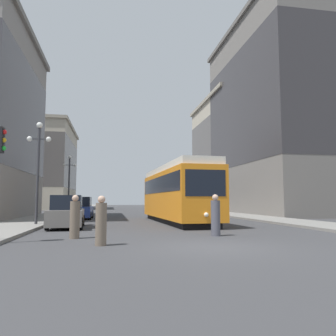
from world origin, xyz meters
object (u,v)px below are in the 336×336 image
(pedestrian_crossing_near, at_px, (216,216))
(pedestrian_crossing_far, at_px, (101,222))
(parked_car_left_near, at_px, (67,213))
(streetcar, at_px, (176,192))
(parked_car_left_mid, at_px, (81,209))
(lamp_post_left_far, at_px, (69,176))
(lamp_post_left_near, at_px, (38,157))
(transit_bus, at_px, (183,197))
(pedestrian_on_sidewalk, at_px, (75,218))

(pedestrian_crossing_near, height_order, pedestrian_crossing_far, pedestrian_crossing_near)
(parked_car_left_near, bearing_deg, streetcar, 23.58)
(pedestrian_crossing_far, bearing_deg, parked_car_left_mid, 161.31)
(pedestrian_crossing_far, bearing_deg, streetcar, 130.79)
(pedestrian_crossing_near, xyz_separation_m, pedestrian_crossing_far, (-4.83, -2.28, -0.05))
(streetcar, relative_size, lamp_post_left_far, 2.09)
(parked_car_left_near, relative_size, parked_car_left_mid, 1.05)
(lamp_post_left_far, bearing_deg, parked_car_left_near, -83.46)
(parked_car_left_near, relative_size, pedestrian_crossing_far, 2.66)
(parked_car_left_near, bearing_deg, lamp_post_left_near, 142.32)
(streetcar, distance_m, parked_car_left_mid, 9.11)
(streetcar, xyz_separation_m, pedestrian_crossing_far, (-4.87, -11.24, -1.31))
(parked_car_left_mid, distance_m, lamp_post_left_near, 8.70)
(streetcar, bearing_deg, transit_bus, 73.14)
(parked_car_left_mid, relative_size, lamp_post_left_near, 0.71)
(parked_car_left_near, height_order, pedestrian_crossing_far, parked_car_left_near)
(parked_car_left_near, distance_m, lamp_post_left_near, 4.01)
(parked_car_left_near, relative_size, lamp_post_left_far, 0.74)
(lamp_post_left_near, distance_m, lamp_post_left_far, 15.24)
(pedestrian_crossing_far, bearing_deg, pedestrian_crossing_near, 89.54)
(pedestrian_crossing_near, distance_m, lamp_post_left_far, 24.00)
(transit_bus, height_order, pedestrian_crossing_near, transit_bus)
(transit_bus, distance_m, pedestrian_crossing_near, 23.59)
(pedestrian_crossing_far, height_order, pedestrian_on_sidewalk, pedestrian_on_sidewalk)
(transit_bus, height_order, pedestrian_on_sidewalk, transit_bus)
(pedestrian_crossing_far, relative_size, pedestrian_on_sidewalk, 0.97)
(streetcar, distance_m, transit_bus, 14.78)
(pedestrian_crossing_near, height_order, pedestrian_on_sidewalk, pedestrian_crossing_near)
(transit_bus, height_order, lamp_post_left_near, lamp_post_left_near)
(parked_car_left_near, distance_m, pedestrian_on_sidewalk, 5.56)
(pedestrian_crossing_far, bearing_deg, parked_car_left_near, 169.37)
(pedestrian_crossing_near, distance_m, lamp_post_left_near, 11.64)
(parked_car_left_near, height_order, pedestrian_crossing_near, parked_car_left_near)
(parked_car_left_near, height_order, lamp_post_left_far, lamp_post_left_far)
(pedestrian_on_sidewalk, xyz_separation_m, lamp_post_left_near, (-2.90, 6.79, 3.30))
(transit_bus, xyz_separation_m, parked_car_left_mid, (-10.57, -8.62, -1.10))
(lamp_post_left_far, bearing_deg, streetcar, -55.90)
(transit_bus, bearing_deg, streetcar, -104.32)
(transit_bus, distance_m, parked_car_left_mid, 13.68)
(parked_car_left_mid, bearing_deg, transit_bus, 39.65)
(parked_car_left_near, distance_m, parked_car_left_mid, 9.16)
(transit_bus, relative_size, parked_car_left_near, 2.44)
(transit_bus, xyz_separation_m, pedestrian_crossing_near, (-3.63, -23.29, -1.11))
(streetcar, height_order, pedestrian_crossing_near, streetcar)
(transit_bus, relative_size, parked_car_left_mid, 2.56)
(pedestrian_on_sidewalk, height_order, lamp_post_left_near, lamp_post_left_near)
(pedestrian_crossing_near, xyz_separation_m, pedestrian_on_sidewalk, (-5.94, 0.04, -0.02))
(parked_car_left_near, bearing_deg, parked_car_left_mid, 87.27)
(pedestrian_crossing_far, relative_size, lamp_post_left_near, 0.28)
(streetcar, xyz_separation_m, parked_car_left_mid, (-6.98, 5.72, -1.26))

